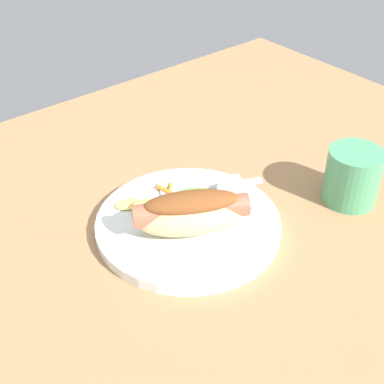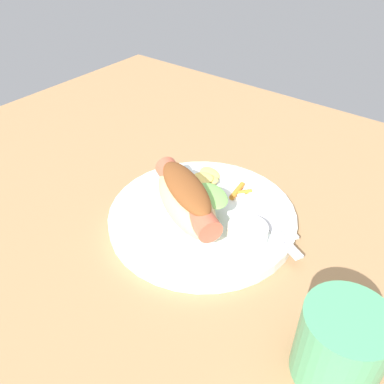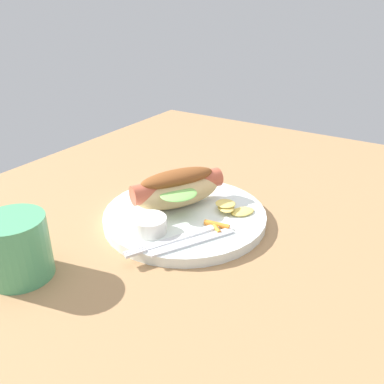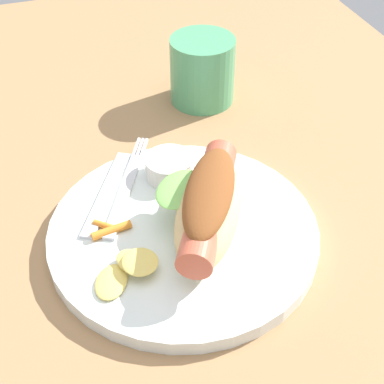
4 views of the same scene
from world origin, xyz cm
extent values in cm
cube|color=#9E754C|center=(0.00, 0.00, -0.90)|extent=(120.00, 90.00, 1.80)
cylinder|color=white|center=(2.34, 1.92, 0.80)|extent=(26.41, 26.41, 1.60)
ellipsoid|color=#DBB77A|center=(3.54, 4.09, 4.28)|extent=(16.08, 12.49, 5.36)
cylinder|color=#C1563D|center=(3.54, 4.09, 5.22)|extent=(15.33, 10.48, 3.23)
ellipsoid|color=brown|center=(3.54, 4.09, 6.67)|extent=(13.38, 10.10, 2.46)
ellipsoid|color=#7FC65B|center=(0.87, 2.08, 5.35)|extent=(7.46, 7.14, 1.09)
cylinder|color=white|center=(-5.60, 2.97, 2.77)|extent=(5.20, 5.20, 2.35)
cube|color=silver|center=(-3.98, -2.46, 1.80)|extent=(12.01, 6.87, 0.40)
cube|color=silver|center=(-10.94, 1.56, 1.80)|extent=(2.99, 1.71, 0.40)
cube|color=silver|center=(-11.14, 1.16, 1.80)|extent=(2.99, 1.71, 0.40)
cube|color=silver|center=(-11.35, 0.76, 1.80)|extent=(2.99, 1.71, 0.40)
cube|color=silver|center=(-4.80, -4.07, 1.78)|extent=(12.17, 7.67, 0.36)
ellipsoid|color=#EACD62|center=(6.95, -6.22, 1.85)|extent=(4.96, 4.34, 0.50)
ellipsoid|color=#EACD62|center=(5.93, -3.72, 2.42)|extent=(4.77, 4.50, 0.58)
ellipsoid|color=#EACD62|center=(6.33, -3.40, 2.80)|extent=(4.06, 3.99, 0.63)
cylinder|color=orange|center=(0.89, -4.84, 2.01)|extent=(1.39, 4.04, 0.82)
cylinder|color=orange|center=(0.01, -5.29, 1.93)|extent=(2.07, 2.27, 0.65)
cylinder|color=#4C9E6B|center=(-21.18, 12.12, 4.26)|extent=(8.25, 8.25, 8.52)
camera|label=1|loc=(39.40, 47.74, 50.08)|focal=50.18mm
camera|label=2|loc=(-23.39, 37.47, 38.22)|focal=37.87mm
camera|label=3|loc=(-45.41, -29.65, 33.07)|focal=37.49mm
camera|label=4|loc=(39.91, -9.78, 41.40)|focal=53.69mm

